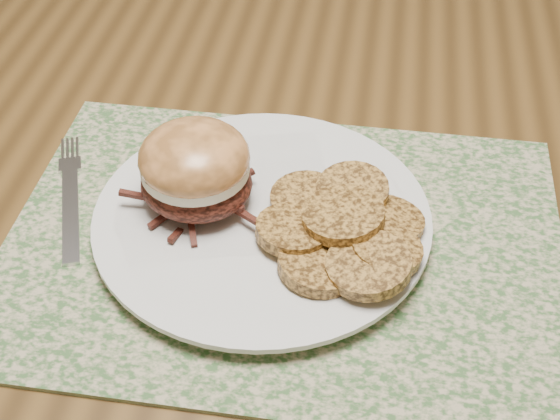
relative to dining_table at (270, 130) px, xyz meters
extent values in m
cube|color=brown|center=(0.00, 0.00, 0.06)|extent=(1.50, 0.90, 0.04)
cube|color=#3D6232|center=(0.05, -0.26, 0.08)|extent=(0.45, 0.33, 0.00)
cylinder|color=silver|center=(0.03, -0.24, 0.09)|extent=(0.26, 0.26, 0.02)
ellipsoid|color=black|center=(-0.02, -0.23, 0.12)|extent=(0.12, 0.12, 0.04)
cylinder|color=beige|center=(-0.02, -0.23, 0.14)|extent=(0.11, 0.11, 0.01)
ellipsoid|color=#C67D41|center=(-0.02, -0.23, 0.14)|extent=(0.12, 0.12, 0.05)
cylinder|color=#AF7B33|center=(0.07, -0.23, 0.10)|extent=(0.08, 0.08, 0.01)
cylinder|color=#AF7B33|center=(0.10, -0.22, 0.11)|extent=(0.08, 0.08, 0.02)
cylinder|color=#AF7B33|center=(0.13, -0.24, 0.10)|extent=(0.09, 0.09, 0.02)
cylinder|color=#AF7B33|center=(0.06, -0.27, 0.11)|extent=(0.07, 0.07, 0.02)
cylinder|color=#AF7B33|center=(0.10, -0.25, 0.12)|extent=(0.09, 0.09, 0.02)
cylinder|color=#AF7B33|center=(0.14, -0.28, 0.11)|extent=(0.07, 0.07, 0.02)
cylinder|color=#AF7B33|center=(0.09, -0.30, 0.10)|extent=(0.08, 0.08, 0.02)
cylinder|color=#AF7B33|center=(0.12, -0.30, 0.11)|extent=(0.09, 0.09, 0.02)
cube|color=silver|center=(-0.13, -0.25, 0.09)|extent=(0.05, 0.11, 0.00)
cube|color=silver|center=(-0.15, -0.19, 0.09)|extent=(0.02, 0.02, 0.00)
camera|label=1|loc=(0.12, -0.70, 0.53)|focal=50.00mm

